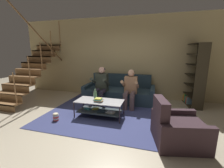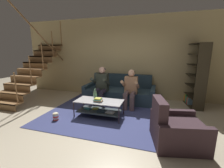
# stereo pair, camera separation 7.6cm
# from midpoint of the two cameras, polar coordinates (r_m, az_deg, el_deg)

# --- Properties ---
(ground) EXTENTS (16.80, 16.80, 0.00)m
(ground) POSITION_cam_midpoint_polar(r_m,az_deg,el_deg) (3.65, -3.05, -15.15)
(ground) COLOR #BDB094
(back_partition) EXTENTS (8.40, 0.12, 2.90)m
(back_partition) POSITION_cam_midpoint_polar(r_m,az_deg,el_deg) (5.63, 4.95, 9.87)
(back_partition) COLOR tan
(back_partition) RESTS_ON ground
(staircase_run) EXTENTS (1.09, 2.87, 3.09)m
(staircase_run) POSITION_cam_midpoint_polar(r_m,az_deg,el_deg) (6.13, -28.11, 6.34)
(staircase_run) COLOR olive
(staircase_run) RESTS_ON ground
(couch) EXTENTS (2.38, 0.98, 0.89)m
(couch) POSITION_cam_midpoint_polar(r_m,az_deg,el_deg) (5.26, 2.37, -3.17)
(couch) COLOR #253945
(couch) RESTS_ON ground
(person_seated_left) EXTENTS (0.50, 0.58, 1.20)m
(person_seated_left) POSITION_cam_midpoint_polar(r_m,az_deg,el_deg) (4.76, -4.72, -0.25)
(person_seated_left) COLOR #26212E
(person_seated_left) RESTS_ON ground
(person_seated_right) EXTENTS (0.50, 0.58, 1.15)m
(person_seated_right) POSITION_cam_midpoint_polar(r_m,az_deg,el_deg) (4.53, 6.50, -1.27)
(person_seated_right) COLOR brown
(person_seated_right) RESTS_ON ground
(coffee_table) EXTENTS (1.23, 0.56, 0.43)m
(coffee_table) POSITION_cam_midpoint_polar(r_m,az_deg,el_deg) (3.97, -5.30, -8.41)
(coffee_table) COLOR #BAB9BC
(coffee_table) RESTS_ON ground
(area_rug) EXTENTS (3.18, 3.41, 0.01)m
(area_rug) POSITION_cam_midpoint_polar(r_m,az_deg,el_deg) (4.57, -1.38, -9.22)
(area_rug) COLOR navy
(area_rug) RESTS_ON ground
(vase) EXTENTS (0.10, 0.10, 0.28)m
(vase) POSITION_cam_midpoint_polar(r_m,az_deg,el_deg) (4.01, -6.96, -3.97)
(vase) COLOR #53795A
(vase) RESTS_ON coffee_table
(book_stack) EXTENTS (0.23, 0.19, 0.09)m
(book_stack) POSITION_cam_midpoint_polar(r_m,az_deg,el_deg) (3.83, -5.74, -6.10)
(book_stack) COLOR #6F94AF
(book_stack) RESTS_ON coffee_table
(bookshelf) EXTENTS (0.46, 1.10, 1.92)m
(bookshelf) POSITION_cam_midpoint_polar(r_m,az_deg,el_deg) (5.39, 28.42, 1.36)
(bookshelf) COLOR #2E271A
(bookshelf) RESTS_ON ground
(armchair) EXTENTS (1.02, 0.99, 0.85)m
(armchair) POSITION_cam_midpoint_polar(r_m,az_deg,el_deg) (3.12, 22.72, -15.55)
(armchair) COLOR #36252B
(armchair) RESTS_ON ground
(popcorn_tub) EXTENTS (0.14, 0.14, 0.20)m
(popcorn_tub) POSITION_cam_midpoint_polar(r_m,az_deg,el_deg) (4.04, -21.15, -11.58)
(popcorn_tub) COLOR red
(popcorn_tub) RESTS_ON ground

